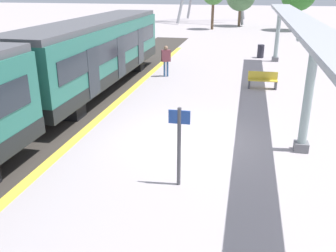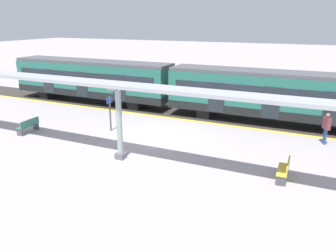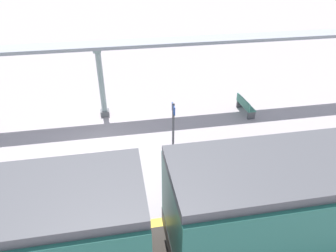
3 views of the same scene
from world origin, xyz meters
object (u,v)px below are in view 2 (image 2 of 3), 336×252
Objects in this scene: platform_info_sign at (110,110)px; train_near_carriage at (92,80)px; passenger_waiting_near_edge at (327,125)px; canopy_pillar_second at (119,123)px; bench_mid_platform at (285,170)px; train_far_carriage at (274,96)px; bench_near_end at (29,126)px.

train_near_carriage is at bearing -135.29° from platform_info_sign.
canopy_pillar_second is at bearing -54.66° from passenger_waiting_near_edge.
train_near_carriage is at bearing -116.83° from bench_mid_platform.
canopy_pillar_second reaches higher than passenger_waiting_near_edge.
canopy_pillar_second is 4.63m from platform_info_sign.
bench_mid_platform is 10.98m from platform_info_sign.
canopy_pillar_second reaches higher than platform_info_sign.
canopy_pillar_second is at bearing 40.27° from platform_info_sign.
train_far_carriage reaches higher than bench_mid_platform.
passenger_waiting_near_edge is at bearing 108.34° from bench_near_end.
train_near_carriage is 8.60m from bench_near_end.
train_far_carriage is 8.64m from bench_mid_platform.
train_near_carriage is at bearing -99.08° from passenger_waiting_near_edge.
train_near_carriage is at bearing -136.87° from canopy_pillar_second.
train_far_carriage reaches higher than bench_near_end.
train_near_carriage is 14.75m from train_far_carriage.
platform_info_sign is at bearing -139.73° from canopy_pillar_second.
bench_near_end is at bearing -57.77° from train_far_carriage.
train_near_carriage is 9.38× the size of bench_mid_platform.
train_far_carriage is at bearing -131.44° from passenger_waiting_near_edge.
train_near_carriage is 8.31m from platform_info_sign.
platform_info_sign is (-2.46, 4.35, 0.89)m from bench_near_end.
train_near_carriage is 9.31× the size of bench_near_end.
passenger_waiting_near_edge is at bearing 125.34° from canopy_pillar_second.
platform_info_sign is 1.23× the size of passenger_waiting_near_edge.
train_near_carriage is 7.90× the size of passenger_waiting_near_edge.
bench_mid_platform is (-1.06, 7.69, -1.41)m from canopy_pillar_second.
bench_mid_platform is (8.35, 1.75, -1.39)m from train_far_carriage.
train_near_carriage reaches higher than bench_mid_platform.
train_near_carriage and train_far_carriage have the same top height.
train_far_carriage is 4.41m from passenger_waiting_near_edge.
train_far_carriage is 6.44× the size of platform_info_sign.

